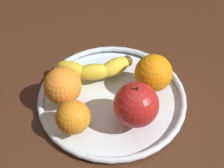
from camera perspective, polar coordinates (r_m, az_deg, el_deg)
name	(u,v)px	position (r cm, az deg, el deg)	size (l,w,h in cm)	color
ground_plane	(112,106)	(64.64, 0.00, -4.06)	(132.65, 132.65, 4.00)	#432516
fruit_bowl	(112,97)	(62.37, 0.00, -2.40)	(30.33, 30.33, 1.80)	silver
banana	(95,69)	(64.21, -3.14, 2.83)	(17.00, 8.81, 3.50)	yellow
apple	(136,105)	(54.74, 4.55, -3.91)	(8.36, 8.36, 9.16)	red
orange_front_left	(73,117)	(54.65, -7.33, -6.19)	(6.28, 6.28, 6.28)	orange
orange_back_right	(153,73)	(60.94, 7.77, 2.03)	(7.59, 7.59, 7.59)	orange
orange_back_left	(63,86)	(58.95, -9.24, -0.36)	(7.38, 7.38, 7.38)	orange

